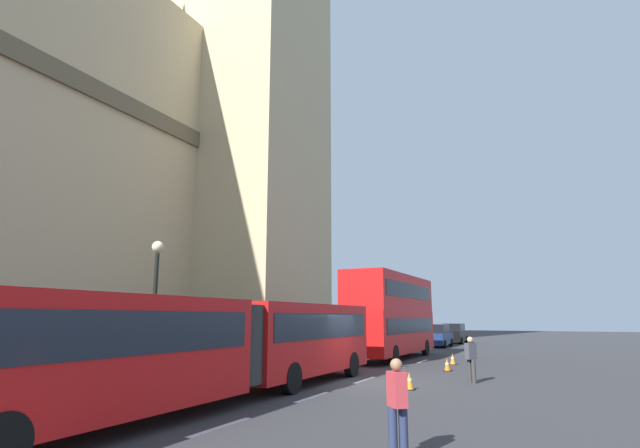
# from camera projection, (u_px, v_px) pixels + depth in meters

# --- Properties ---
(ground_plane) EXTENTS (160.00, 160.00, 0.00)m
(ground_plane) POSITION_uv_depth(u_px,v_px,m) (360.00, 382.00, 18.54)
(ground_plane) COLOR #333335
(lane_centre_marking) EXTENTS (25.20, 0.16, 0.01)m
(lane_centre_marking) POSITION_uv_depth(u_px,v_px,m) (342.00, 388.00, 17.01)
(lane_centre_marking) COLOR silver
(lane_centre_marking) RESTS_ON ground_plane
(articulated_bus) EXTENTS (17.61, 2.54, 2.90)m
(articulated_bus) POSITION_uv_depth(u_px,v_px,m) (224.00, 340.00, 14.46)
(articulated_bus) COLOR red
(articulated_bus) RESTS_ON ground_plane
(double_decker_bus) EXTENTS (10.76, 2.54, 4.90)m
(double_decker_bus) POSITION_uv_depth(u_px,v_px,m) (392.00, 312.00, 29.38)
(double_decker_bus) COLOR red
(double_decker_bus) RESTS_ON ground_plane
(sedan_lead) EXTENTS (4.40, 1.86, 1.85)m
(sedan_lead) POSITION_uv_depth(u_px,v_px,m) (437.00, 336.00, 40.56)
(sedan_lead) COLOR navy
(sedan_lead) RESTS_ON ground_plane
(sedan_trailing) EXTENTS (4.40, 1.86, 1.85)m
(sedan_trailing) POSITION_uv_depth(u_px,v_px,m) (454.00, 334.00, 45.78)
(sedan_trailing) COLOR black
(sedan_trailing) RESTS_ON ground_plane
(traffic_cone_west) EXTENTS (0.36, 0.36, 0.58)m
(traffic_cone_west) POSITION_uv_depth(u_px,v_px,m) (409.00, 381.00, 16.56)
(traffic_cone_west) COLOR black
(traffic_cone_west) RESTS_ON ground_plane
(traffic_cone_middle) EXTENTS (0.36, 0.36, 0.58)m
(traffic_cone_middle) POSITION_uv_depth(u_px,v_px,m) (447.00, 365.00, 22.33)
(traffic_cone_middle) COLOR black
(traffic_cone_middle) RESTS_ON ground_plane
(traffic_cone_east) EXTENTS (0.36, 0.36, 0.58)m
(traffic_cone_east) POSITION_uv_depth(u_px,v_px,m) (453.00, 359.00, 25.34)
(traffic_cone_east) COLOR black
(traffic_cone_east) RESTS_ON ground_plane
(street_lamp) EXTENTS (0.44, 0.44, 5.27)m
(street_lamp) POSITION_uv_depth(u_px,v_px,m) (155.00, 300.00, 18.16)
(street_lamp) COLOR black
(street_lamp) RESTS_ON ground_plane
(pedestrian_near_cones) EXTENTS (0.46, 0.44, 1.69)m
(pedestrian_near_cones) POSITION_uv_depth(u_px,v_px,m) (397.00, 404.00, 8.60)
(pedestrian_near_cones) COLOR #262D4C
(pedestrian_near_cones) RESTS_ON ground_plane
(pedestrian_by_kerb) EXTENTS (0.46, 0.43, 1.69)m
(pedestrian_by_kerb) POSITION_uv_depth(u_px,v_px,m) (471.00, 358.00, 18.39)
(pedestrian_by_kerb) COLOR #333333
(pedestrian_by_kerb) RESTS_ON ground_plane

